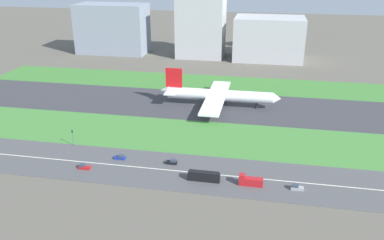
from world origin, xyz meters
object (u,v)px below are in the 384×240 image
(truck_0, at_px, (250,181))
(terminal_building, at_px, (113,29))
(car_2, at_px, (120,157))
(traffic_light, at_px, (73,137))
(airliner, at_px, (217,95))
(car_1, at_px, (84,167))
(hangar_building, at_px, (201,23))
(car_0, at_px, (172,162))
(car_3, at_px, (297,187))
(fuel_tank_west, at_px, (255,39))
(bus_1, at_px, (204,176))
(office_tower, at_px, (269,38))

(truck_0, relative_size, terminal_building, 0.15)
(car_2, xyz_separation_m, traffic_light, (-23.91, 7.99, 3.37))
(airliner, xyz_separation_m, car_1, (-40.24, -78.00, -5.31))
(airliner, height_order, truck_0, airliner)
(hangar_building, bearing_deg, airliner, -76.26)
(traffic_light, bearing_deg, car_1, -53.80)
(car_0, xyz_separation_m, car_3, (46.63, -10.00, 0.00))
(fuel_tank_west, bearing_deg, bus_1, -91.95)
(traffic_light, bearing_deg, car_2, -18.49)
(car_2, height_order, terminal_building, terminal_building)
(car_2, bearing_deg, bus_1, -15.85)
(car_1, relative_size, car_3, 1.00)
(truck_0, height_order, hangar_building, hangar_building)
(truck_0, relative_size, car_3, 1.91)
(car_1, relative_size, office_tower, 0.08)
(bus_1, bearing_deg, car_3, -180.00)
(airliner, distance_m, car_1, 87.93)
(car_0, xyz_separation_m, car_2, (-21.04, 0.00, 0.00))
(fuel_tank_west, bearing_deg, terminal_building, -158.76)
(airliner, bearing_deg, traffic_light, -131.67)
(fuel_tank_west, bearing_deg, hangar_building, -132.81)
(bus_1, xyz_separation_m, fuel_tank_west, (8.08, 237.00, 5.50))
(airliner, xyz_separation_m, traffic_light, (-53.40, -60.01, -1.94))
(office_tower, bearing_deg, car_0, -100.54)
(terminal_building, distance_m, office_tower, 127.39)
(bus_1, height_order, car_2, bus_1)
(airliner, distance_m, traffic_light, 80.35)
(car_0, bearing_deg, bus_1, -35.18)
(car_2, relative_size, traffic_light, 0.61)
(truck_0, bearing_deg, bus_1, -0.00)
(car_3, relative_size, office_tower, 0.08)
(car_3, distance_m, terminal_building, 238.44)
(airliner, bearing_deg, terminal_building, 131.81)
(terminal_building, height_order, office_tower, terminal_building)
(truck_0, height_order, terminal_building, terminal_building)
(terminal_building, bearing_deg, traffic_light, -74.41)
(car_0, distance_m, office_tower, 185.75)
(bus_1, relative_size, hangar_building, 0.22)
(office_tower, bearing_deg, car_2, -106.78)
(car_2, relative_size, terminal_building, 0.08)
(car_2, xyz_separation_m, car_3, (67.67, -10.00, 0.00))
(car_0, height_order, truck_0, truck_0)
(truck_0, distance_m, fuel_tank_west, 237.22)
(car_3, bearing_deg, car_1, 0.00)
(airliner, relative_size, truck_0, 7.74)
(fuel_tank_west, bearing_deg, car_3, -84.13)
(bus_1, distance_m, car_3, 32.45)
(car_0, distance_m, fuel_tank_west, 228.18)
(car_0, height_order, car_1, same)
(fuel_tank_west, bearing_deg, car_1, -102.85)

